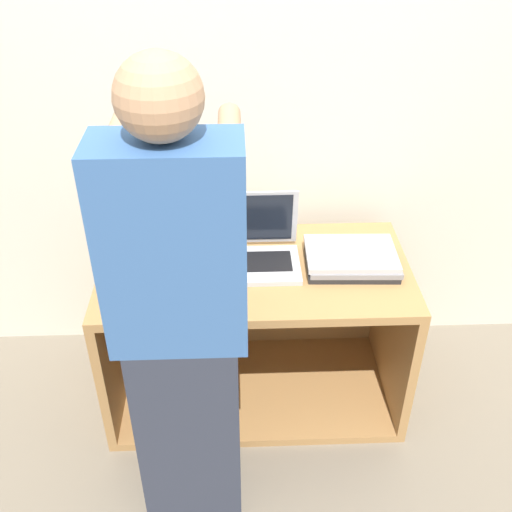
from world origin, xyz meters
The scene contains 7 objects.
ground_plane centered at (0.00, 0.00, 0.00)m, with size 12.00×12.00×0.00m, color #756B5B.
wall_back centered at (0.00, 0.74, 1.20)m, with size 8.00×0.05×2.40m.
cart centered at (0.00, 0.39, 0.34)m, with size 1.21×0.63×0.68m.
laptop_open centered at (0.00, 0.36, 0.73)m, with size 0.35×0.28×0.26m.
laptop_stack_left centered at (-0.38, 0.32, 0.74)m, with size 0.37×0.27×0.13m.
laptop_stack_right centered at (0.37, 0.32, 0.71)m, with size 0.36×0.26×0.06m.
person centered at (-0.24, -0.20, 0.83)m, with size 0.40×0.53×1.65m.
Camera 1 is at (-0.07, -1.57, 2.03)m, focal length 42.00 mm.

